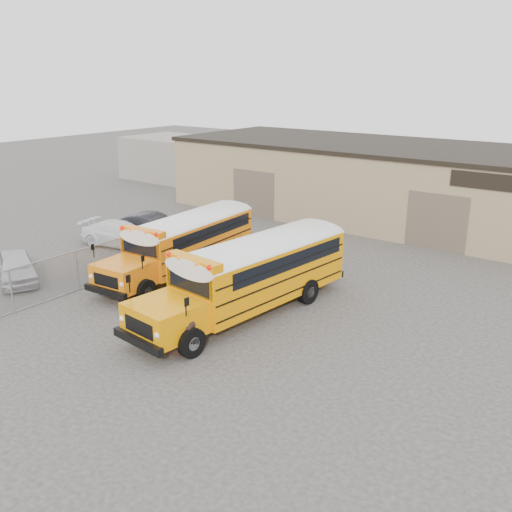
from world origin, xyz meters
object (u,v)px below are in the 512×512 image
Objects in this scene: school_bus_left at (250,215)px; car_dark at (153,227)px; tarp_bundle at (181,327)px; car_silver at (16,267)px; school_bus_right at (342,238)px; car_white at (121,234)px.

car_dark is at bearing -148.96° from school_bus_left.
tarp_bundle reaches higher than car_silver.
car_silver is (-11.02, -9.74, -1.03)m from school_bus_right.
car_silver is at bearing -112.40° from school_bus_left.
car_silver is 0.90× the size of car_dark.
school_bus_left is 2.07× the size of car_white.
school_bus_right is 11.23m from car_dark.
car_dark is at bearing -172.74° from school_bus_right.
car_silver is at bearing 166.42° from car_dark.
school_bus_left is 5.52m from car_dark.
car_white is at bearing -163.97° from school_bus_right.
school_bus_left is 0.92× the size of school_bus_right.
tarp_bundle is 13.01m from car_white.
car_silver is 6.44m from car_white.
car_dark is (-4.67, -2.81, -0.84)m from school_bus_left.
car_silver is 8.33m from car_dark.
school_bus_left is 12.98m from tarp_bundle.
school_bus_right is 14.75m from car_silver.
car_dark reaches higher than car_white.
car_silver is (-4.59, -11.14, -0.89)m from school_bus_left.
school_bus_right is 12.08m from car_white.
school_bus_left is 7.04m from car_white.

